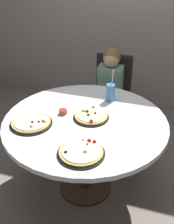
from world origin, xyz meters
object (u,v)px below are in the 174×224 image
Objects in this scene: diner_child at (108,104)px; pizza_pepperoni at (81,152)px; soda_cup at (110,93)px; sauce_bowl at (63,112)px; pizza_cheese at (31,122)px; pizza_veggie at (91,116)px; dining_table at (85,129)px; chair_wooden at (112,93)px.

diner_child reaches higher than pizza_pepperoni.
soda_cup is 0.48m from sauce_bowl.
pizza_cheese is at bearing -111.82° from diner_child.
sauce_bowl is (0.18, 0.23, 0.00)m from pizza_cheese.
pizza_cheese is (-0.43, -0.24, -0.00)m from pizza_veggie.
pizza_cheese is at bearing -130.97° from soda_cup.
dining_table is 4.04× the size of pizza_pepperoni.
diner_child is 0.84m from sauce_bowl.
diner_child is 3.51× the size of soda_cup.
chair_wooden is 0.19m from diner_child.
chair_wooden is 1.25m from pizza_cheese.
soda_cup is at bearing -74.85° from diner_child.
pizza_cheese is at bearing -128.18° from sauce_bowl.
sauce_bowl is at bearing 124.97° from pizza_pepperoni.
pizza_pepperoni is (0.11, -0.42, 0.10)m from dining_table.
chair_wooden reaches higher than sauce_bowl.
chair_wooden is (-0.00, 0.98, -0.14)m from dining_table.
diner_child is at bearing 68.18° from pizza_cheese.
chair_wooden is 1.42m from pizza_pepperoni.
chair_wooden is 13.57× the size of sauce_bowl.
pizza_pepperoni is (0.07, -0.47, -0.00)m from pizza_veggie.
pizza_cheese is at bearing -108.36° from chair_wooden.
chair_wooden is 2.85× the size of pizza_pepperoni.
pizza_pepperoni is (0.11, -1.21, 0.28)m from diner_child.
pizza_pepperoni is at bearing -75.35° from dining_table.
chair_wooden reaches higher than dining_table.
sauce_bowl is (-0.32, 0.46, 0.00)m from pizza_pepperoni.
dining_table is 0.99m from chair_wooden.
diner_child is at bearing 105.15° from soda_cup.
diner_child is (0.01, -0.18, -0.05)m from chair_wooden.
sauce_bowl is at bearing -177.79° from pizza_veggie.
pizza_veggie is 0.96× the size of soda_cup.
chair_wooden is at bearing 92.14° from diner_child.
soda_cup is at bearing -78.79° from chair_wooden.
diner_child is at bearing 89.78° from dining_table.
pizza_veggie is at bearing 55.14° from dining_table.
pizza_veggie is at bearing 2.21° from sauce_bowl.
soda_cup is (0.12, -0.59, 0.30)m from chair_wooden.
pizza_veggie is 0.47m from pizza_pepperoni.
pizza_cheese is at bearing 155.26° from pizza_pepperoni.
pizza_pepperoni is at bearing -80.91° from pizza_veggie.
soda_cup is (0.11, 0.39, 0.17)m from dining_table.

